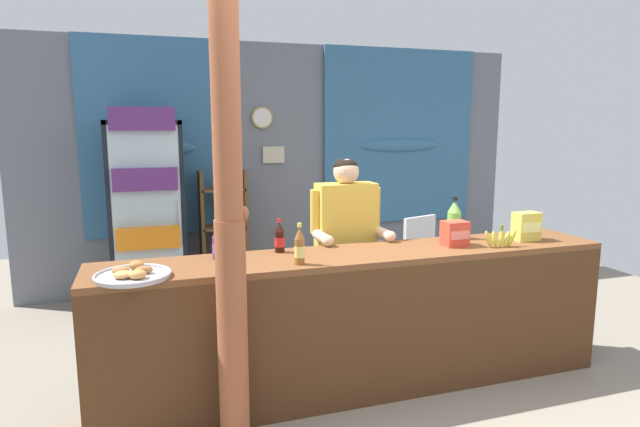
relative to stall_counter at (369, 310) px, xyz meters
name	(u,v)px	position (x,y,z in m)	size (l,w,h in m)	color
ground_plane	(342,344)	(0.13, 0.82, -0.58)	(8.00, 8.00, 0.00)	gray
back_wall_curtained	(286,162)	(0.16, 2.71, 0.78)	(5.52, 0.22, 2.63)	slate
stall_counter	(369,310)	(0.00, 0.00, 0.00)	(3.44, 0.55, 0.94)	brown
timber_post	(230,230)	(-0.93, -0.31, 0.65)	(0.18, 0.16, 2.56)	#995133
drink_fridge	(147,203)	(-1.33, 2.13, 0.47)	(0.66, 0.67, 1.92)	black
bottle_shelf_rack	(224,231)	(-0.59, 2.41, 0.10)	(0.48, 0.28, 1.31)	brown
plastic_lawn_chair	(410,250)	(1.23, 1.76, -0.09)	(0.55, 0.55, 0.86)	silver
shopkeeper	(346,234)	(0.08, 0.61, 0.38)	(0.55, 0.42, 1.52)	#28282D
soda_bottle_lime_soda	(454,220)	(0.81, 0.32, 0.49)	(0.10, 0.10, 0.31)	#75C64C
soda_bottle_grape_soda	(218,244)	(-0.92, 0.24, 0.45)	(0.07, 0.07, 0.22)	#56286B
soda_bottle_cola	(280,238)	(-0.51, 0.29, 0.45)	(0.07, 0.07, 0.22)	black
soda_bottle_iced_tea	(300,247)	(-0.47, -0.05, 0.47)	(0.06, 0.06, 0.25)	brown
snack_box_crackers	(455,233)	(0.68, 0.10, 0.44)	(0.16, 0.13, 0.17)	#E5422D
snack_box_instant_noodle	(526,226)	(1.27, 0.09, 0.46)	(0.18, 0.12, 0.20)	#EAD14C
pastry_tray	(133,274)	(-1.42, -0.04, 0.38)	(0.41, 0.41, 0.07)	#BCBCC1
banana_bunch	(501,238)	(0.96, -0.04, 0.42)	(0.26, 0.05, 0.16)	#DBCC42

